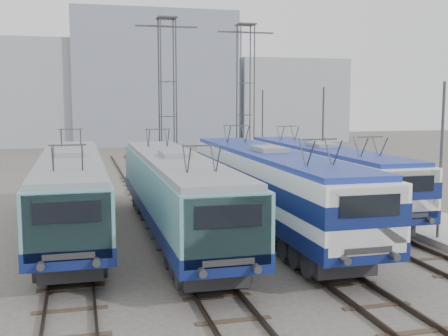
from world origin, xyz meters
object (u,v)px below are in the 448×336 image
mast_front (441,164)px  mast_rear (262,132)px  locomotive_center_left (176,190)px  catenary_tower_west (168,94)px  locomotive_center_right (270,182)px  mast_mid (323,143)px  locomotive_far_right (322,171)px  locomotive_far_left (71,188)px  catenary_tower_east (245,94)px

mast_front → mast_rear: (0.00, 24.00, 0.00)m
locomotive_center_left → catenary_tower_west: (2.25, 16.48, 4.36)m
locomotive_center_left → locomotive_center_right: 4.51m
locomotive_center_left → catenary_tower_west: bearing=82.2°
mast_front → mast_mid: bearing=90.0°
locomotive_center_left → locomotive_far_right: (9.00, 4.38, -0.01)m
locomotive_far_left → catenary_tower_west: bearing=65.3°
catenary_tower_west → mast_front: (8.60, -20.00, -3.14)m
locomotive_center_right → mast_rear: (6.35, 20.16, 1.10)m
locomotive_center_right → mast_front: size_ratio=2.70×
locomotive_center_right → locomotive_far_right: size_ratio=1.06×
locomotive_far_left → locomotive_center_left: size_ratio=0.99×
locomotive_far_left → mast_front: (15.35, -5.32, 1.24)m
locomotive_far_right → mast_front: 8.20m
locomotive_far_right → locomotive_far_left: bearing=-169.2°
locomotive_far_right → locomotive_center_left: bearing=-154.1°
catenary_tower_east → mast_rear: 4.28m
locomotive_center_left → mast_rear: bearing=62.1°
catenary_tower_west → mast_front: bearing=-66.7°
locomotive_far_left → mast_front: size_ratio=2.60×
catenary_tower_west → locomotive_center_left: bearing=-97.8°
locomotive_center_right → mast_mid: (6.35, 8.16, 1.10)m
locomotive_center_left → locomotive_far_right: 10.01m
mast_mid → mast_rear: (0.00, 12.00, 0.00)m
locomotive_center_left → mast_front: mast_front is taller
catenary_tower_east → mast_front: size_ratio=1.71×
locomotive_far_left → catenary_tower_west: (6.75, 14.68, 4.38)m
locomotive_center_right → mast_front: mast_front is taller
mast_rear → catenary_tower_west: bearing=-155.1°
locomotive_far_right → mast_rear: (1.85, 16.11, 1.23)m
catenary_tower_west → mast_rear: size_ratio=1.71×
catenary_tower_west → locomotive_far_right: bearing=-60.9°
locomotive_center_left → catenary_tower_east: bearing=64.7°
mast_mid → catenary_tower_east: bearing=101.9°
mast_front → mast_rear: bearing=90.0°
locomotive_far_left → locomotive_center_left: (4.50, -1.81, 0.02)m
mast_rear → locomotive_center_left: bearing=-117.9°
locomotive_far_left → locomotive_center_right: bearing=-9.4°
catenary_tower_west → mast_mid: catenary_tower_west is taller
mast_mid → catenary_tower_west: bearing=137.1°
locomotive_center_right → catenary_tower_west: catenary_tower_west is taller
locomotive_far_left → catenary_tower_west: 16.74m
locomotive_far_left → catenary_tower_east: (13.25, 16.68, 4.38)m
catenary_tower_west → mast_front: catenary_tower_west is taller
mast_front → locomotive_center_right: bearing=148.8°
locomotive_far_left → catenary_tower_east: bearing=51.5°
locomotive_far_right → locomotive_center_right: bearing=-138.0°
locomotive_far_right → mast_front: size_ratio=2.53×
locomotive_center_left → catenary_tower_east: size_ratio=1.53×
locomotive_far_right → catenary_tower_east: (-0.25, 14.11, 4.37)m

